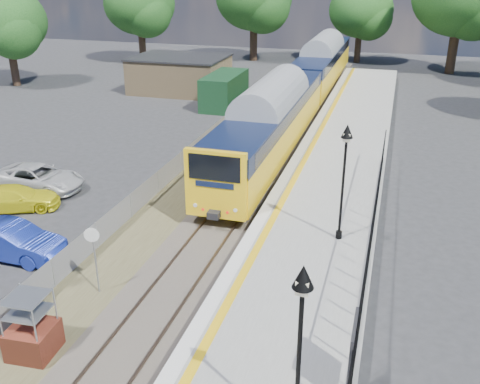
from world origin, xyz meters
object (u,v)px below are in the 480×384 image
at_px(victorian_lamp_north, 345,156).
at_px(car_yellow, 15,198).
at_px(brick_plinth, 31,327).
at_px(car_blue, 12,241).
at_px(victorian_lamp_south, 301,317).
at_px(speed_sign, 94,250).
at_px(train, 303,84).
at_px(car_white, 38,178).

bearing_deg(victorian_lamp_north, car_yellow, 178.88).
height_order(brick_plinth, car_yellow, brick_plinth).
bearing_deg(brick_plinth, car_blue, 132.92).
xyz_separation_m(victorian_lamp_south, speed_sign, (-8.00, 5.13, -2.53)).
xyz_separation_m(train, car_white, (-10.27, -18.47, -1.68)).
xyz_separation_m(car_blue, car_white, (-3.22, 6.18, -0.05)).
relative_size(victorian_lamp_north, brick_plinth, 2.23).
relative_size(speed_sign, car_blue, 0.61).
xyz_separation_m(victorian_lamp_north, car_white, (-15.57, 2.63, -3.64)).
height_order(victorian_lamp_south, speed_sign, victorian_lamp_south).
xyz_separation_m(brick_plinth, car_yellow, (-7.19, 8.54, -0.41)).
relative_size(car_blue, car_white, 0.91).
distance_m(victorian_lamp_south, car_white, 20.53).
height_order(victorian_lamp_south, brick_plinth, victorian_lamp_south).
relative_size(victorian_lamp_south, brick_plinth, 2.23).
relative_size(brick_plinth, car_yellow, 0.51).
distance_m(victorian_lamp_south, train, 31.65).
bearing_deg(car_white, train, -27.60).
distance_m(victorian_lamp_south, victorian_lamp_north, 10.00).
bearing_deg(brick_plinth, victorian_lamp_south, -12.11).
bearing_deg(car_white, car_yellow, -168.74).
bearing_deg(speed_sign, car_blue, 145.62).
relative_size(speed_sign, car_yellow, 0.65).
bearing_deg(car_blue, car_yellow, 37.49).
bearing_deg(speed_sign, victorian_lamp_south, -50.85).
bearing_deg(car_yellow, train, -50.15).
bearing_deg(car_blue, car_white, 28.78).
height_order(victorian_lamp_north, train, victorian_lamp_north).
xyz_separation_m(brick_plinth, car_blue, (-4.36, 4.69, -0.28)).
height_order(victorian_lamp_north, car_white, victorian_lamp_north).
height_order(train, speed_sign, train).
bearing_deg(car_white, victorian_lamp_south, -127.22).
distance_m(victorian_lamp_south, speed_sign, 9.84).
xyz_separation_m(victorian_lamp_south, brick_plinth, (-8.18, 1.76, -3.31)).
relative_size(car_blue, car_yellow, 1.08).
bearing_deg(victorian_lamp_south, brick_plinth, 167.89).
relative_size(brick_plinth, car_white, 0.43).
height_order(victorian_lamp_south, car_yellow, victorian_lamp_south).
bearing_deg(car_yellow, car_blue, -168.52).
height_order(victorian_lamp_south, car_blue, victorian_lamp_south).
bearing_deg(car_yellow, brick_plinth, -164.70).
bearing_deg(victorian_lamp_south, speed_sign, 147.34).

